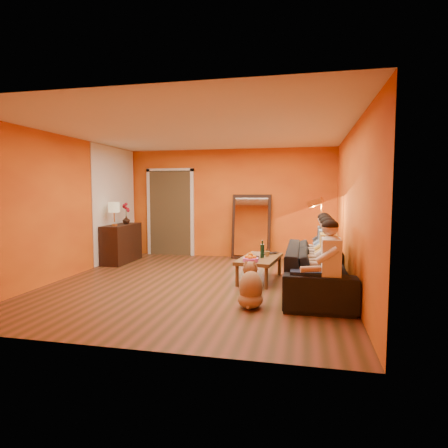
% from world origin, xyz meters
% --- Properties ---
extents(room_shell, '(5.00, 5.50, 2.60)m').
position_xyz_m(room_shell, '(0.00, 0.37, 1.30)').
color(room_shell, brown).
rests_on(room_shell, ground).
extents(white_accent, '(0.02, 1.90, 2.58)m').
position_xyz_m(white_accent, '(-2.48, 1.75, 1.30)').
color(white_accent, white).
rests_on(white_accent, wall_left).
extents(doorway_recess, '(1.06, 0.30, 2.10)m').
position_xyz_m(doorway_recess, '(-1.50, 2.83, 1.05)').
color(doorway_recess, '#3F2D19').
rests_on(doorway_recess, floor).
extents(door_jamb_left, '(0.08, 0.06, 2.20)m').
position_xyz_m(door_jamb_left, '(-2.07, 2.71, 1.05)').
color(door_jamb_left, white).
rests_on(door_jamb_left, wall_back).
extents(door_jamb_right, '(0.08, 0.06, 2.20)m').
position_xyz_m(door_jamb_right, '(-0.93, 2.71, 1.05)').
color(door_jamb_right, white).
rests_on(door_jamb_right, wall_back).
extents(door_header, '(1.22, 0.06, 0.08)m').
position_xyz_m(door_header, '(-1.50, 2.71, 2.12)').
color(door_header, white).
rests_on(door_header, wall_back).
extents(mirror_frame, '(0.92, 0.27, 1.51)m').
position_xyz_m(mirror_frame, '(0.55, 2.63, 0.76)').
color(mirror_frame, black).
rests_on(mirror_frame, floor).
extents(mirror_glass, '(0.78, 0.21, 1.35)m').
position_xyz_m(mirror_glass, '(0.55, 2.59, 0.76)').
color(mirror_glass, white).
rests_on(mirror_glass, mirror_frame).
extents(sideboard, '(0.44, 1.18, 0.85)m').
position_xyz_m(sideboard, '(-2.24, 1.55, 0.42)').
color(sideboard, black).
rests_on(sideboard, floor).
extents(table_lamp, '(0.24, 0.24, 0.51)m').
position_xyz_m(table_lamp, '(-2.24, 1.25, 1.10)').
color(table_lamp, beige).
rests_on(table_lamp, sideboard).
extents(sofa, '(2.48, 0.97, 0.72)m').
position_xyz_m(sofa, '(2.00, -0.11, 0.36)').
color(sofa, black).
rests_on(sofa, floor).
extents(coffee_table, '(0.77, 1.29, 0.42)m').
position_xyz_m(coffee_table, '(1.01, 0.46, 0.21)').
color(coffee_table, brown).
rests_on(coffee_table, floor).
extents(floor_lamp, '(0.35, 0.30, 1.44)m').
position_xyz_m(floor_lamp, '(2.10, 1.27, 0.72)').
color(floor_lamp, '#D48C3E').
rests_on(floor_lamp, floor).
extents(dog, '(0.39, 0.57, 0.64)m').
position_xyz_m(dog, '(1.08, -1.10, 0.32)').
color(dog, '#9F6F48').
rests_on(dog, floor).
extents(person_far_left, '(0.70, 0.44, 1.22)m').
position_xyz_m(person_far_left, '(2.13, -1.11, 0.61)').
color(person_far_left, white).
rests_on(person_far_left, sofa).
extents(person_mid_left, '(0.70, 0.44, 1.22)m').
position_xyz_m(person_mid_left, '(2.13, -0.56, 0.61)').
color(person_mid_left, '#F5C151').
rests_on(person_mid_left, sofa).
extents(person_mid_right, '(0.70, 0.44, 1.22)m').
position_xyz_m(person_mid_right, '(2.13, -0.01, 0.61)').
color(person_mid_right, '#83A1CA').
rests_on(person_mid_right, sofa).
extents(person_far_right, '(0.70, 0.44, 1.22)m').
position_xyz_m(person_far_right, '(2.13, 0.54, 0.61)').
color(person_far_right, '#2F2F34').
rests_on(person_far_right, sofa).
extents(fruit_bowl, '(0.26, 0.26, 0.16)m').
position_xyz_m(fruit_bowl, '(0.91, 0.01, 0.50)').
color(fruit_bowl, '#DE4EA6').
rests_on(fruit_bowl, coffee_table).
extents(wine_bottle, '(0.07, 0.07, 0.31)m').
position_xyz_m(wine_bottle, '(1.06, 0.41, 0.58)').
color(wine_bottle, black).
rests_on(wine_bottle, coffee_table).
extents(tumbler, '(0.10, 0.10, 0.09)m').
position_xyz_m(tumbler, '(1.13, 0.58, 0.47)').
color(tumbler, '#B27F3F').
rests_on(tumbler, coffee_table).
extents(laptop, '(0.41, 0.38, 0.03)m').
position_xyz_m(laptop, '(1.19, 0.81, 0.43)').
color(laptop, black).
rests_on(laptop, coffee_table).
extents(book_lower, '(0.21, 0.26, 0.02)m').
position_xyz_m(book_lower, '(0.83, 0.26, 0.43)').
color(book_lower, black).
rests_on(book_lower, coffee_table).
extents(book_mid, '(0.18, 0.23, 0.02)m').
position_xyz_m(book_mid, '(0.84, 0.27, 0.45)').
color(book_mid, maroon).
rests_on(book_mid, book_lower).
extents(book_upper, '(0.24, 0.26, 0.02)m').
position_xyz_m(book_upper, '(0.83, 0.25, 0.47)').
color(book_upper, black).
rests_on(book_upper, book_mid).
extents(vase, '(0.17, 0.17, 0.17)m').
position_xyz_m(vase, '(-2.24, 1.80, 0.94)').
color(vase, black).
rests_on(vase, sideboard).
extents(flowers, '(0.17, 0.17, 0.48)m').
position_xyz_m(flowers, '(-2.24, 1.80, 1.21)').
color(flowers, maroon).
rests_on(flowers, vase).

